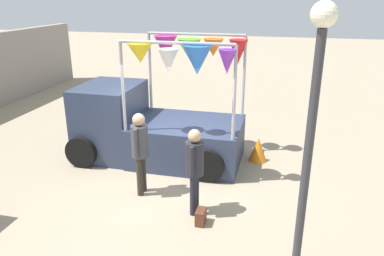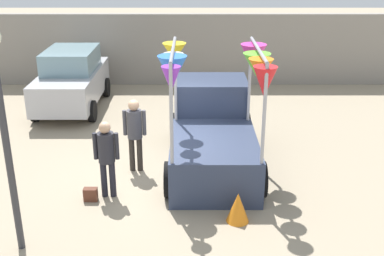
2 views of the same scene
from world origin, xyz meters
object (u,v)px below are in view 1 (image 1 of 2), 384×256
at_px(handbag, 201,217).
at_px(folded_kite_bundle_tangerine, 258,149).
at_px(vendor_truck, 149,122).
at_px(person_customer, 195,164).
at_px(person_vendor, 140,146).
at_px(street_lamp, 313,111).

relative_size(handbag, folded_kite_bundle_tangerine, 0.47).
bearing_deg(vendor_truck, handbag, -143.82).
relative_size(person_customer, folded_kite_bundle_tangerine, 2.78).
bearing_deg(handbag, person_vendor, 60.93).
bearing_deg(person_vendor, handbag, -119.07).
height_order(vendor_truck, person_vendor, vendor_truck).
distance_m(person_vendor, street_lamp, 3.80).
relative_size(person_vendor, folded_kite_bundle_tangerine, 2.89).
xyz_separation_m(vendor_truck, person_customer, (-2.24, -1.70, 0.08)).
distance_m(vendor_truck, street_lamp, 5.22).
bearing_deg(person_vendor, vendor_truck, 14.57).
bearing_deg(person_customer, vendor_truck, 37.10).
distance_m(handbag, street_lamp, 3.03).
bearing_deg(street_lamp, vendor_truck, 45.34).
distance_m(person_customer, handbag, 0.96).
xyz_separation_m(vendor_truck, street_lamp, (-3.49, -3.53, 1.60)).
xyz_separation_m(handbag, street_lamp, (-0.90, -1.64, 2.39)).
height_order(person_vendor, folded_kite_bundle_tangerine, person_vendor).
relative_size(street_lamp, folded_kite_bundle_tangerine, 6.44).
relative_size(person_customer, handbag, 5.96).
height_order(person_customer, street_lamp, street_lamp).
bearing_deg(person_customer, street_lamp, -124.22).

